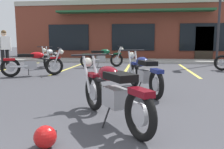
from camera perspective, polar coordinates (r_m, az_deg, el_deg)
The scene contains 11 objects.
ground_plane at distance 5.22m, azimuth -0.55°, elevation -5.26°, with size 80.00×80.00×0.00m, color #3D3D42.
sidewalk_kerb at distance 13.88m, azimuth 4.69°, elevation 3.34°, with size 22.00×1.80×0.14m, color #A8A59E.
brick_storefront_building at distance 18.05m, azimuth 5.50°, elevation 10.32°, with size 16.12×5.98×3.86m.
painted_stall_lines at distance 10.31m, azimuth 3.60°, elevation 1.35°, with size 10.37×4.80×0.01m.
motorcycle_foreground_classic at distance 3.49m, azimuth -0.03°, elevation -4.15°, with size 1.43×1.82×0.98m.
motorcycle_red_sportbike at distance 5.60m, azimuth 7.67°, elevation 0.40°, with size 1.05×2.02×0.98m.
motorcycle_silver_naked at distance 8.61m, azimuth -18.40°, elevation 2.71°, with size 1.92×1.25×0.98m.
motorcycle_green_cafe_racer at distance 11.52m, azimuth -14.60°, elevation 4.11°, with size 0.69×2.11×0.98m.
motorcycle_cream_vintage at distance 11.02m, azimuth -2.28°, elevation 4.19°, with size 1.94×1.23×0.98m.
person_in_shorts_foreground at distance 11.20m, azimuth -24.50°, elevation 6.04°, with size 0.41×0.57×1.68m.
helmet_on_pavement at distance 2.86m, azimuth -15.79°, elevation -14.28°, with size 0.26×0.26×0.26m.
Camera 1 is at (0.73, -0.88, 1.20)m, focal length 37.90 mm.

